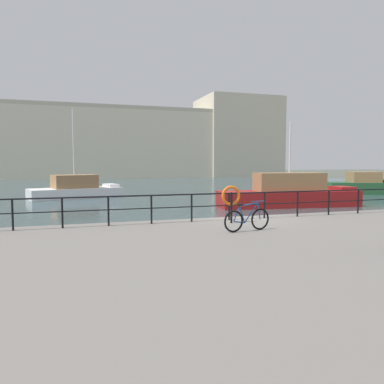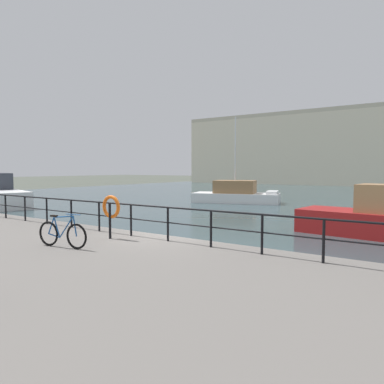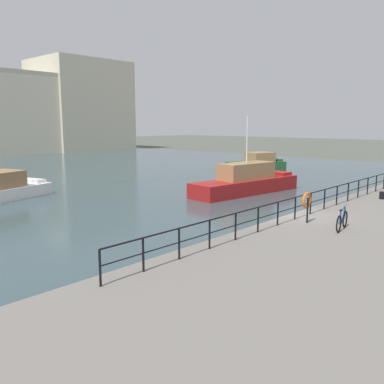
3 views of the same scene
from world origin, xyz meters
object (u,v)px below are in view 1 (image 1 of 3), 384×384
at_px(moored_white_yacht, 76,189).
at_px(moored_green_narrowboat, 360,185).
at_px(harbor_building, 143,143).
at_px(moored_small_launch, 289,194).
at_px(parked_bicycle, 247,219).
at_px(life_ring_stand, 231,197).

height_order(moored_white_yacht, moored_green_narrowboat, moored_white_yacht).
height_order(harbor_building, moored_small_launch, harbor_building).
relative_size(moored_green_narrowboat, parked_bicycle, 3.72).
bearing_deg(harbor_building, moored_white_yacht, -107.38).
distance_m(harbor_building, parked_bicycle, 64.79).
height_order(moored_green_narrowboat, parked_bicycle, moored_green_narrowboat).
bearing_deg(moored_small_launch, harbor_building, 97.08).
relative_size(harbor_building, moored_green_narrowboat, 10.90).
height_order(moored_small_launch, moored_green_narrowboat, moored_small_launch).
bearing_deg(harbor_building, moored_small_launch, -89.54).
bearing_deg(parked_bicycle, moored_white_yacht, 94.97).
distance_m(moored_small_launch, parked_bicycle, 13.59).
distance_m(moored_white_yacht, moored_green_narrowboat, 26.20).
height_order(parked_bicycle, life_ring_stand, life_ring_stand).
height_order(harbor_building, moored_white_yacht, harbor_building).
distance_m(moored_white_yacht, parked_bicycle, 22.23).
relative_size(harbor_building, life_ring_stand, 51.00).
relative_size(moored_white_yacht, life_ring_stand, 5.63).
distance_m(moored_white_yacht, life_ring_stand, 20.63).
height_order(moored_small_launch, moored_white_yacht, moored_white_yacht).
bearing_deg(parked_bicycle, life_ring_stand, 75.48).
bearing_deg(moored_small_launch, parked_bicycle, -121.34).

